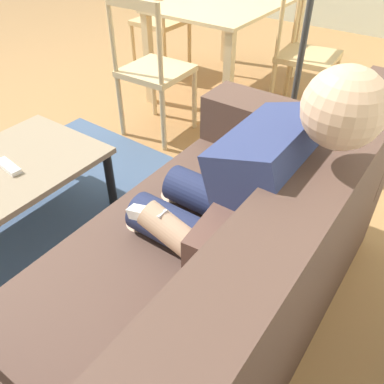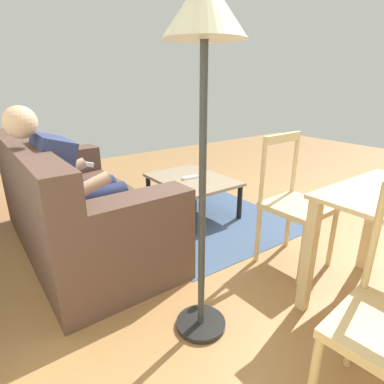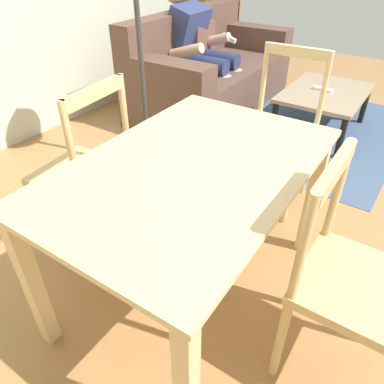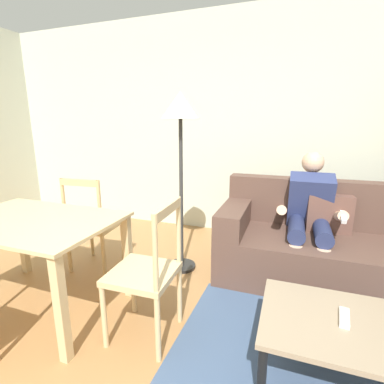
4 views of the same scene
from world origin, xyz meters
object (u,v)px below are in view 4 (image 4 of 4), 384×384
(person_lounging, at_px, (310,214))
(tv_remote, at_px, (344,318))
(dining_chair_facing_couch, at_px, (147,273))
(dining_table, at_px, (33,233))
(coffee_table, at_px, (345,330))
(couch, at_px, (323,245))
(floor_lamp, at_px, (181,123))
(dining_chair_near_wall, at_px, (94,225))

(person_lounging, height_order, tv_remote, person_lounging)
(tv_remote, bearing_deg, dining_chair_facing_couch, 10.41)
(dining_table, xyz_separation_m, dining_chair_facing_couch, (0.97, 0.00, -0.15))
(coffee_table, distance_m, dining_chair_facing_couch, 1.21)
(person_lounging, bearing_deg, couch, -16.89)
(tv_remote, height_order, dining_chair_facing_couch, dining_chair_facing_couch)
(person_lounging, distance_m, floor_lamp, 1.48)
(coffee_table, distance_m, dining_table, 2.19)
(dining_table, bearing_deg, floor_lamp, 48.88)
(floor_lamp, bearing_deg, couch, 11.33)
(person_lounging, distance_m, tv_remote, 1.23)
(coffee_table, relative_size, tv_remote, 5.28)
(tv_remote, relative_size, dining_chair_near_wall, 0.18)
(tv_remote, relative_size, dining_chair_facing_couch, 0.18)
(tv_remote, xyz_separation_m, dining_table, (-2.17, -0.06, 0.23))
(couch, relative_size, person_lounging, 1.61)
(couch, relative_size, tv_remote, 11.09)
(coffee_table, relative_size, dining_table, 0.70)
(couch, relative_size, floor_lamp, 1.09)
(coffee_table, height_order, floor_lamp, floor_lamp)
(dining_table, height_order, floor_lamp, floor_lamp)
(dining_chair_near_wall, relative_size, floor_lamp, 0.55)
(floor_lamp, bearing_deg, coffee_table, -34.93)
(dining_table, relative_size, dining_chair_facing_couch, 1.33)
(dining_table, xyz_separation_m, dining_chair_near_wall, (0.00, 0.69, -0.17))
(couch, height_order, dining_chair_facing_couch, dining_chair_facing_couch)
(tv_remote, distance_m, dining_table, 2.18)
(dining_chair_near_wall, height_order, floor_lamp, floor_lamp)
(person_lounging, bearing_deg, floor_lamp, -165.50)
(coffee_table, height_order, tv_remote, tv_remote)
(coffee_table, height_order, dining_chair_facing_couch, dining_chair_facing_couch)
(person_lounging, relative_size, coffee_table, 1.31)
(couch, bearing_deg, dining_chair_near_wall, -165.94)
(person_lounging, xyz_separation_m, dining_chair_near_wall, (-2.02, -0.58, -0.15))
(person_lounging, xyz_separation_m, coffee_table, (0.15, -1.23, -0.28))
(couch, distance_m, dining_table, 2.50)
(dining_chair_facing_couch, relative_size, floor_lamp, 0.56)
(dining_table, relative_size, dining_chair_near_wall, 1.35)
(tv_remote, bearing_deg, dining_chair_near_wall, -8.69)
(person_lounging, distance_m, dining_table, 2.39)
(dining_table, relative_size, floor_lamp, 0.74)
(person_lounging, relative_size, dining_chair_facing_couch, 1.22)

